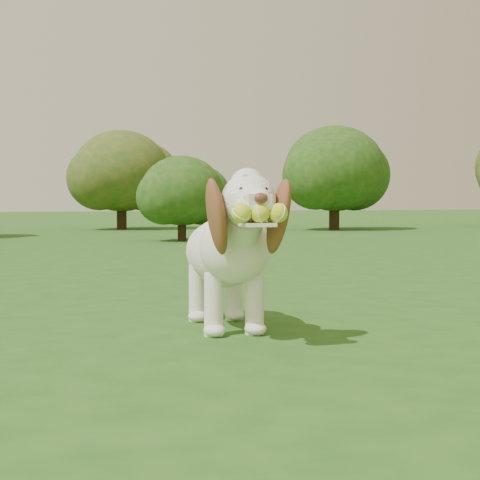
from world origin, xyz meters
name	(u,v)px	position (x,y,z in m)	size (l,w,h in m)	color
ground	(271,337)	(0.00, 0.00, 0.00)	(80.00, 80.00, 0.00)	#224F16
dog	(229,246)	(-0.12, 0.22, 0.37)	(0.42, 1.07, 0.70)	white
shrub_i	(121,171)	(1.58, 12.13, 1.19)	(1.95, 1.95, 2.02)	#382314
shrub_f	(335,169)	(5.56, 10.46, 1.22)	(2.01, 2.01, 2.08)	#382314
shrub_c	(182,191)	(1.60, 7.45, 0.72)	(1.18, 1.18, 1.23)	#382314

